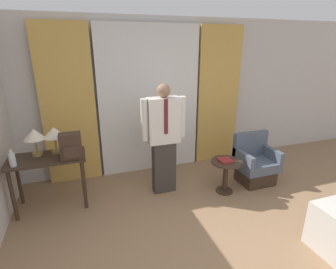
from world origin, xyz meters
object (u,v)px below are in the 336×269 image
desk (48,166)px  person (164,136)px  table_lamp_left (34,135)px  table_lamp_right (54,134)px  backpack (71,146)px  book (225,160)px  armchair (255,164)px  side_table (226,171)px  bottle_near_edge (12,159)px

desk → person: person is taller
table_lamp_left → table_lamp_right: bearing=0.0°
backpack → book: 2.27m
table_lamp_left → person: size_ratio=0.22×
table_lamp_left → armchair: (3.34, -0.45, -0.75)m
side_table → book: bearing=156.2°
person → armchair: person is taller
bottle_near_edge → armchair: (3.59, -0.17, -0.54)m
desk → bottle_near_edge: 0.47m
desk → bottle_near_edge: bottle_near_edge is taller
bottle_near_edge → armchair: 3.63m
book → person: bearing=158.4°
person → table_lamp_left: bearing=172.7°
backpack → armchair: (2.88, -0.17, -0.63)m
table_lamp_left → book: table_lamp_left is taller
desk → table_lamp_left: 0.46m
bottle_near_edge → armchair: size_ratio=0.27×
bottle_near_edge → side_table: (2.94, -0.30, -0.50)m
backpack → person: (1.33, 0.05, -0.02)m
desk → backpack: bearing=-26.5°
side_table → bottle_near_edge: bearing=174.1°
armchair → book: (-0.67, -0.13, 0.23)m
backpack → person: person is taller
table_lamp_right → table_lamp_left: bearing=180.0°
table_lamp_right → bottle_near_edge: size_ratio=1.71×
table_lamp_right → person: person is taller
armchair → table_lamp_left: bearing=172.3°
table_lamp_left → side_table: bearing=-12.3°
desk → armchair: bearing=-6.1°
bottle_near_edge → book: (2.92, -0.30, -0.31)m
desk → armchair: armchair is taller
backpack → side_table: (2.23, -0.31, -0.59)m
table_lamp_left → backpack: size_ratio=1.07×
armchair → side_table: size_ratio=1.57×
backpack → armchair: backpack is taller
bottle_near_edge → backpack: size_ratio=0.62×
bottle_near_edge → person: size_ratio=0.13×
desk → table_lamp_right: 0.46m
desk → bottle_near_edge: size_ratio=4.49×
armchair → backpack: bearing=176.5°
desk → bottle_near_edge: (-0.37, -0.17, 0.23)m
backpack → book: size_ratio=1.71×
table_lamp_right → backpack: 0.37m
table_lamp_left → desk: bearing=-41.6°
table_lamp_left → armchair: bearing=-7.7°
backpack → book: bearing=-7.7°
person → book: 1.02m
table_lamp_right → armchair: 3.21m
armchair → bottle_near_edge: bearing=177.3°
desk → table_lamp_left: (-0.13, 0.11, 0.43)m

